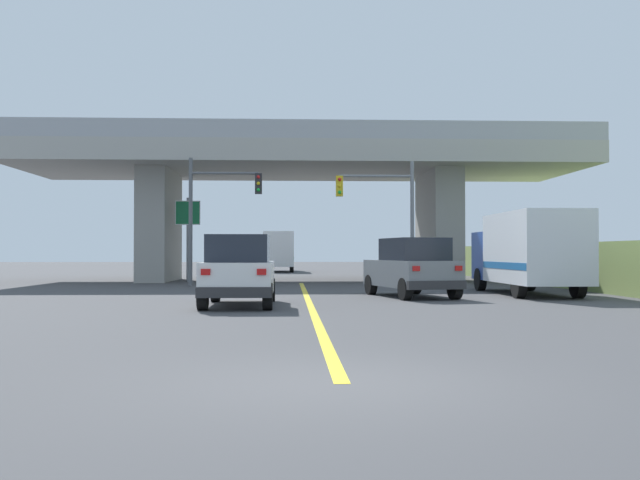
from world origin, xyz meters
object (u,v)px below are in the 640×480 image
at_px(semi_truck_distant, 279,251).
at_px(traffic_signal_farside, 214,204).
at_px(traffic_signal_nearside, 387,206).
at_px(box_truck, 528,252).
at_px(suv_lead, 239,271).
at_px(highway_sign, 188,222).
at_px(suv_crossing, 412,268).

bearing_deg(semi_truck_distant, traffic_signal_farside, -96.21).
distance_m(traffic_signal_farside, semi_truck_distant, 24.76).
xyz_separation_m(traffic_signal_nearside, semi_truck_distant, (-5.34, 24.49, -2.06)).
bearing_deg(traffic_signal_nearside, box_truck, -62.48).
distance_m(suv_lead, highway_sign, 17.33).
height_order(box_truck, highway_sign, highway_sign).
bearing_deg(traffic_signal_farside, suv_lead, -81.10).
bearing_deg(suv_lead, semi_truck_distant, 89.02).
bearing_deg(suv_lead, highway_sign, 102.68).
height_order(suv_crossing, traffic_signal_nearside, traffic_signal_nearside).
height_order(suv_lead, highway_sign, highway_sign).
distance_m(traffic_signal_nearside, highway_sign, 10.48).
height_order(traffic_signal_farside, semi_truck_distant, traffic_signal_farside).
bearing_deg(highway_sign, traffic_signal_nearside, -21.19).
height_order(traffic_signal_nearside, traffic_signal_farside, traffic_signal_farside).
relative_size(traffic_signal_nearside, traffic_signal_farside, 0.98).
distance_m(suv_lead, semi_truck_distant, 37.50).
bearing_deg(suv_lead, traffic_signal_nearside, 65.27).
xyz_separation_m(traffic_signal_farside, highway_sign, (-1.74, 3.81, -0.65)).
xyz_separation_m(suv_crossing, traffic_signal_nearside, (0.35, 9.07, 2.71)).
distance_m(box_truck, traffic_signal_farside, 14.60).
bearing_deg(traffic_signal_nearside, suv_crossing, -92.21).
bearing_deg(suv_crossing, suv_lead, -157.75).
bearing_deg(traffic_signal_nearside, traffic_signal_farside, -179.79).
bearing_deg(highway_sign, box_truck, -40.06).
xyz_separation_m(suv_lead, suv_crossing, (5.63, 3.93, 0.00)).
bearing_deg(suv_crossing, highway_sign, 113.57).
bearing_deg(semi_truck_distant, suv_crossing, -81.53).
height_order(traffic_signal_nearside, semi_truck_distant, traffic_signal_nearside).
relative_size(highway_sign, semi_truck_distant, 0.57).
xyz_separation_m(suv_crossing, semi_truck_distant, (-4.99, 33.56, 0.64)).
xyz_separation_m(traffic_signal_nearside, highway_sign, (-9.76, 3.78, -0.61)).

